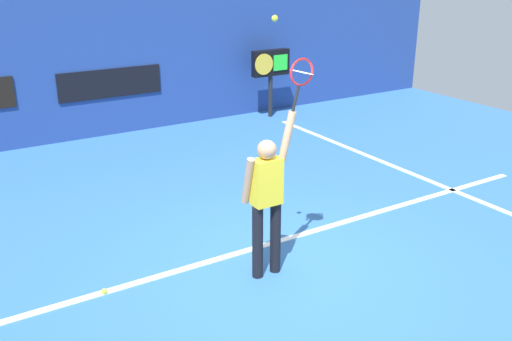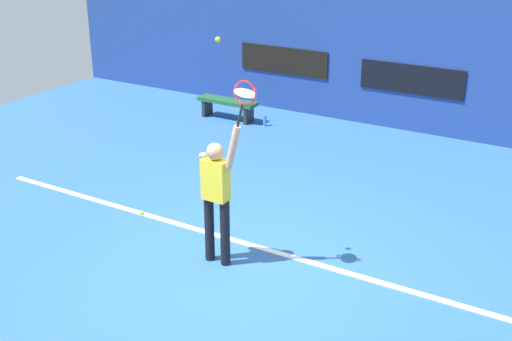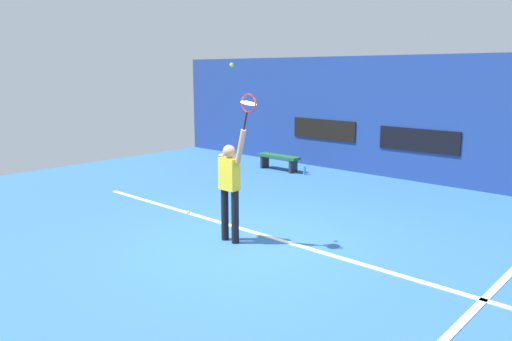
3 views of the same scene
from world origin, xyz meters
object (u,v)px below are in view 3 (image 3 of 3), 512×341
(tennis_player, at_px, (230,185))
(tennis_racket, at_px, (248,105))
(spare_ball, at_px, (188,212))
(water_bottle, at_px, (305,170))
(court_bench, at_px, (279,159))
(tennis_ball, at_px, (232,65))

(tennis_player, height_order, tennis_racket, tennis_racket)
(tennis_racket, xyz_separation_m, spare_ball, (-2.25, 0.58, -2.34))
(water_bottle, relative_size, spare_ball, 3.53)
(court_bench, xyz_separation_m, spare_ball, (1.55, -4.78, -0.30))
(tennis_player, relative_size, court_bench, 1.42)
(court_bench, bearing_deg, tennis_player, -57.91)
(court_bench, bearing_deg, tennis_racket, -54.69)
(tennis_racket, relative_size, water_bottle, 2.61)
(tennis_player, xyz_separation_m, tennis_ball, (0.08, -0.01, 1.99))
(tennis_racket, distance_m, court_bench, 6.88)
(tennis_racket, distance_m, tennis_ball, 0.72)
(court_bench, xyz_separation_m, water_bottle, (0.96, 0.00, -0.22))
(tennis_racket, height_order, water_bottle, tennis_racket)
(tennis_ball, bearing_deg, spare_ball, 162.80)
(tennis_player, relative_size, water_bottle, 8.26)
(court_bench, bearing_deg, spare_ball, -72.06)
(tennis_player, xyz_separation_m, spare_ball, (-1.81, 0.58, -0.98))
(tennis_ball, distance_m, water_bottle, 6.58)
(tennis_player, distance_m, spare_ball, 2.14)
(tennis_player, height_order, water_bottle, tennis_player)
(court_bench, relative_size, spare_ball, 20.59)
(water_bottle, xyz_separation_m, spare_ball, (0.59, -4.78, -0.09))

